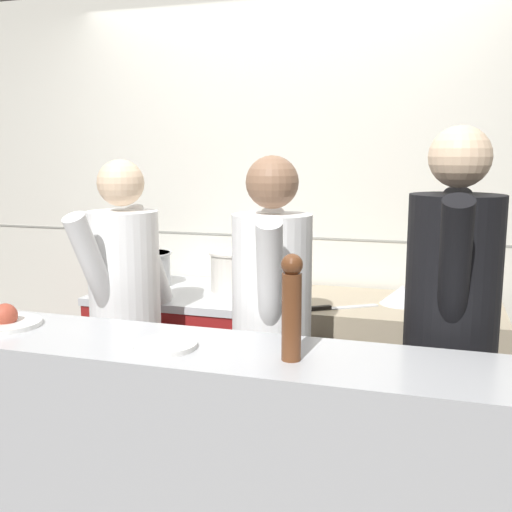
# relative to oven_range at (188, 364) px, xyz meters

# --- Properties ---
(wall_back_tiled) EXTENTS (8.00, 0.06, 2.60)m
(wall_back_tiled) POSITION_rel_oven_range_xyz_m (0.47, 0.40, 0.86)
(wall_back_tiled) COLOR silver
(wall_back_tiled) RESTS_ON ground_plane
(oven_range) EXTENTS (0.94, 0.71, 0.88)m
(oven_range) POSITION_rel_oven_range_xyz_m (0.00, 0.00, 0.00)
(oven_range) COLOR maroon
(oven_range) RESTS_ON ground_plane
(prep_counter) EXTENTS (1.20, 0.65, 0.88)m
(prep_counter) POSITION_rel_oven_range_xyz_m (1.08, -0.00, -0.00)
(prep_counter) COLOR gray
(prep_counter) RESTS_ON ground_plane
(pass_counter) EXTENTS (2.89, 0.45, 0.97)m
(pass_counter) POSITION_rel_oven_range_xyz_m (0.61, -1.18, 0.04)
(pass_counter) COLOR #B7BABF
(pass_counter) RESTS_ON ground_plane
(stock_pot) EXTENTS (0.27, 0.27, 0.20)m
(stock_pot) POSITION_rel_oven_range_xyz_m (-0.25, 0.04, 0.54)
(stock_pot) COLOR #B7BABF
(stock_pot) RESTS_ON oven_range
(sauce_pot) EXTENTS (0.28, 0.28, 0.22)m
(sauce_pot) POSITION_rel_oven_range_xyz_m (0.27, 0.05, 0.56)
(sauce_pot) COLOR beige
(sauce_pot) RESTS_ON oven_range
(mixing_bowl_steel) EXTENTS (0.23, 0.23, 0.10)m
(mixing_bowl_steel) POSITION_rel_oven_range_xyz_m (1.19, 0.01, 0.49)
(mixing_bowl_steel) COLOR #B7BABF
(mixing_bowl_steel) RESTS_ON prep_counter
(chefs_knife) EXTENTS (0.32, 0.23, 0.02)m
(chefs_knife) POSITION_rel_oven_range_xyz_m (0.89, -0.18, 0.45)
(chefs_knife) COLOR #B7BABF
(chefs_knife) RESTS_ON prep_counter
(plated_dish_main) EXTENTS (0.27, 0.27, 0.09)m
(plated_dish_main) POSITION_rel_oven_range_xyz_m (-0.25, -1.17, 0.56)
(plated_dish_main) COLOR white
(plated_dish_main) RESTS_ON pass_counter
(plated_dish_appetiser) EXTENTS (0.22, 0.22, 0.02)m
(plated_dish_appetiser) POSITION_rel_oven_range_xyz_m (0.46, -1.23, 0.54)
(plated_dish_appetiser) COLOR white
(plated_dish_appetiser) RESTS_ON pass_counter
(pepper_mill) EXTENTS (0.07, 0.07, 0.35)m
(pepper_mill) POSITION_rel_oven_range_xyz_m (0.91, -1.22, 0.72)
(pepper_mill) COLOR brown
(pepper_mill) RESTS_ON pass_counter
(chef_head_cook) EXTENTS (0.38, 0.71, 1.61)m
(chef_head_cook) POSITION_rel_oven_range_xyz_m (-0.04, -0.61, 0.46)
(chef_head_cook) COLOR black
(chef_head_cook) RESTS_ON ground_plane
(chef_sous) EXTENTS (0.40, 0.71, 1.63)m
(chef_sous) POSITION_rel_oven_range_xyz_m (0.69, -0.70, 0.47)
(chef_sous) COLOR black
(chef_sous) RESTS_ON ground_plane
(chef_line) EXTENTS (0.36, 0.76, 1.74)m
(chef_line) POSITION_rel_oven_range_xyz_m (1.41, -0.68, 0.53)
(chef_line) COLOR black
(chef_line) RESTS_ON ground_plane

